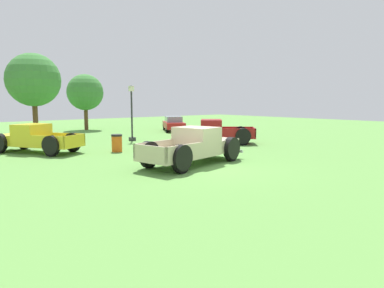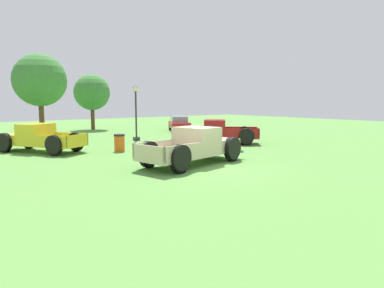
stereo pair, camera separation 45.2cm
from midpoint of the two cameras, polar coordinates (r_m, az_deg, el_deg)
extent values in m
plane|color=#5B9342|center=(14.61, 3.01, -3.90)|extent=(80.00, 80.00, 0.00)
cube|color=#C6B793|center=(16.68, 4.78, -0.13)|extent=(1.87, 1.89, 0.58)
cube|color=silver|center=(17.35, 6.35, 0.13)|extent=(0.35, 1.43, 0.49)
sphere|color=silver|center=(17.69, 4.58, 0.38)|extent=(0.21, 0.21, 0.21)
sphere|color=silver|center=(16.98, 8.10, 0.05)|extent=(0.21, 0.21, 0.21)
cube|color=#C6B793|center=(15.47, 1.60, 0.51)|extent=(1.69, 2.00, 1.22)
cube|color=#8C9EA8|center=(15.95, 3.05, 1.67)|extent=(0.34, 1.51, 0.54)
cube|color=#C6B793|center=(14.21, -2.96, -2.34)|extent=(2.52, 2.17, 0.11)
cube|color=#C6B793|center=(14.74, -5.35, -0.67)|extent=(2.19, 0.52, 0.58)
cube|color=#C6B793|center=(13.60, -0.39, -1.29)|extent=(2.19, 0.52, 0.58)
cube|color=#C6B793|center=(13.41, -6.10, -1.45)|extent=(0.43, 1.75, 0.58)
cylinder|color=black|center=(17.25, 2.37, -0.85)|extent=(0.83, 0.39, 0.80)
cylinder|color=#B7B7BC|center=(17.26, 2.34, -0.85)|extent=(0.36, 0.31, 0.32)
cylinder|color=black|center=(17.22, 2.37, -0.18)|extent=(1.05, 0.49, 1.02)
cylinder|color=black|center=(16.23, 7.32, -1.40)|extent=(0.83, 0.39, 0.80)
cylinder|color=#B7B7BC|center=(16.22, 7.35, -1.41)|extent=(0.36, 0.31, 0.32)
cylinder|color=black|center=(16.20, 7.33, -0.69)|extent=(1.05, 0.49, 1.02)
cylinder|color=black|center=(14.65, -6.20, -2.30)|extent=(0.83, 0.39, 0.80)
cylinder|color=#B7B7BC|center=(14.66, -6.23, -2.29)|extent=(0.36, 0.31, 0.32)
cylinder|color=black|center=(14.62, -6.21, -1.51)|extent=(1.05, 0.49, 1.02)
cylinder|color=black|center=(13.43, -0.97, -3.11)|extent=(0.83, 0.39, 0.80)
cylinder|color=#B7B7BC|center=(13.43, -0.94, -3.11)|extent=(0.36, 0.31, 0.32)
cylinder|color=black|center=(13.40, -0.97, -2.26)|extent=(1.05, 0.49, 1.02)
cube|color=silver|center=(17.43, 6.41, -0.94)|extent=(0.48, 1.91, 0.13)
cube|color=maroon|center=(22.84, 0.69, 1.76)|extent=(2.16, 2.16, 0.56)
cube|color=silver|center=(22.90, -1.26, 1.77)|extent=(0.98, 1.06, 0.47)
sphere|color=silver|center=(22.29, -1.36, 1.70)|extent=(0.20, 0.20, 0.20)
sphere|color=silver|center=(23.51, -1.07, 1.98)|extent=(0.20, 0.20, 0.20)
cube|color=maroon|center=(22.77, 4.26, 2.49)|extent=(2.12, 2.14, 1.17)
cube|color=#8C9EA8|center=(22.76, 2.70, 3.15)|extent=(1.02, 1.11, 0.51)
cube|color=maroon|center=(22.89, 8.56, 1.12)|extent=(2.71, 2.69, 0.10)
cube|color=maroon|center=(22.06, 8.74, 1.75)|extent=(1.62, 1.50, 0.56)
cube|color=maroon|center=(23.66, 8.43, 2.11)|extent=(1.62, 1.50, 0.56)
cube|color=maroon|center=(22.96, 11.13, 1.91)|extent=(1.20, 1.30, 0.56)
cylinder|color=black|center=(22.02, 0.55, 0.83)|extent=(0.72, 0.68, 0.77)
cylinder|color=#B7B7BC|center=(22.01, 0.55, 0.83)|extent=(0.39, 0.39, 0.31)
cylinder|color=black|center=(22.00, 0.55, 1.34)|extent=(0.91, 0.87, 0.97)
cylinder|color=black|center=(23.71, 0.81, 1.28)|extent=(0.72, 0.68, 0.77)
cylinder|color=#B7B7BC|center=(23.72, 0.81, 1.28)|extent=(0.39, 0.39, 0.31)
cylinder|color=black|center=(23.69, 0.81, 1.75)|extent=(0.91, 0.87, 0.97)
cylinder|color=black|center=(22.07, 9.38, 0.75)|extent=(0.72, 0.68, 0.77)
cylinder|color=#B7B7BC|center=(22.06, 9.38, 0.75)|extent=(0.39, 0.39, 0.31)
cylinder|color=black|center=(22.05, 9.39, 1.25)|extent=(0.91, 0.87, 0.97)
cylinder|color=black|center=(23.76, 9.01, 1.20)|extent=(0.72, 0.68, 0.77)
cylinder|color=#B7B7BC|center=(23.77, 9.01, 1.20)|extent=(0.39, 0.39, 0.31)
cylinder|color=black|center=(23.74, 9.02, 1.67)|extent=(0.91, 0.87, 0.97)
cube|color=silver|center=(22.94, -1.36, 0.98)|extent=(1.32, 1.43, 0.12)
cube|color=yellow|center=(21.77, -25.98, 0.76)|extent=(2.08, 2.07, 0.55)
cube|color=silver|center=(22.33, -27.35, 0.82)|extent=(1.20, 0.76, 0.46)
sphere|color=silver|center=(22.73, -26.19, 1.05)|extent=(0.20, 0.20, 0.20)
cube|color=yellow|center=(20.75, -23.36, 1.45)|extent=(2.10, 1.98, 1.15)
cube|color=#8C9EA8|center=(21.16, -24.58, 2.18)|extent=(1.26, 0.78, 0.51)
cube|color=yellow|center=(19.68, -19.70, -0.20)|extent=(2.52, 2.66, 0.10)
cube|color=yellow|center=(19.04, -21.28, 0.49)|extent=(1.16, 1.84, 0.55)
cube|color=yellow|center=(20.25, -18.29, 0.98)|extent=(1.16, 1.84, 0.55)
cube|color=yellow|center=(19.01, -17.41, 0.64)|extent=(1.47, 0.94, 0.55)
cylinder|color=black|center=(21.23, -27.58, -0.22)|extent=(0.58, 0.76, 0.76)
cylinder|color=#B7B7BC|center=(21.23, -27.60, -0.22)|extent=(0.36, 0.38, 0.30)
cylinder|color=black|center=(21.21, -27.61, 0.30)|extent=(0.74, 0.97, 0.96)
cylinder|color=black|center=(22.38, -24.39, 0.29)|extent=(0.58, 0.76, 0.76)
cylinder|color=#B7B7BC|center=(22.39, -24.38, 0.29)|extent=(0.36, 0.38, 0.30)
cylinder|color=black|center=(22.36, -24.42, 0.78)|extent=(0.74, 0.97, 0.96)
cylinder|color=black|center=(18.89, -20.75, -0.68)|extent=(0.58, 0.76, 0.76)
cylinder|color=#B7B7BC|center=(18.88, -20.77, -0.69)|extent=(0.36, 0.38, 0.30)
cylinder|color=black|center=(18.87, -20.77, -0.10)|extent=(0.74, 0.97, 0.96)
cylinder|color=black|center=(20.17, -17.62, -0.09)|extent=(0.58, 0.76, 0.76)
cylinder|color=#B7B7BC|center=(20.18, -17.60, -0.09)|extent=(0.36, 0.38, 0.30)
cylinder|color=black|center=(20.15, -17.64, 0.45)|extent=(0.74, 0.97, 0.96)
cube|color=silver|center=(22.40, -27.37, 0.03)|extent=(1.61, 1.03, 0.12)
cube|color=#B21E1E|center=(32.11, -1.69, 3.11)|extent=(3.44, 4.31, 0.55)
cube|color=#7F939E|center=(32.21, -1.72, 4.06)|extent=(2.32, 2.64, 0.50)
cylinder|color=black|center=(30.87, -0.05, 2.45)|extent=(0.45, 0.60, 0.59)
cylinder|color=black|center=(30.69, -2.75, 2.41)|extent=(0.45, 0.60, 0.59)
cylinder|color=black|center=(33.57, -0.72, 2.82)|extent=(0.45, 0.60, 0.59)
cylinder|color=black|center=(33.41, -3.21, 2.79)|extent=(0.45, 0.60, 0.59)
cube|color=#2D2D33|center=(24.73, -8.46, 0.83)|extent=(0.36, 0.36, 0.25)
cylinder|color=#2D2D33|center=(24.61, -8.53, 4.77)|extent=(0.12, 0.12, 3.14)
cube|color=#F2EACC|center=(24.60, -8.61, 8.85)|extent=(0.28, 0.28, 0.36)
cone|color=#2D2D33|center=(24.61, -8.61, 9.27)|extent=(0.32, 0.32, 0.14)
cylinder|color=orange|center=(19.59, -11.02, 0.04)|extent=(0.56, 0.56, 0.85)
cylinder|color=black|center=(19.54, -11.05, 1.43)|extent=(0.59, 0.59, 0.10)
cylinder|color=brown|center=(27.93, -22.72, 3.71)|extent=(0.36, 0.36, 2.82)
sphere|color=#3D7F38|center=(27.94, -23.00, 9.50)|extent=(3.77, 3.77, 3.77)
cylinder|color=brown|center=(35.01, -15.42, 4.13)|extent=(0.36, 0.36, 2.28)
sphere|color=#3D7F38|center=(34.98, -15.55, 8.06)|extent=(3.37, 3.37, 3.37)
camera|label=1|loc=(0.23, -89.15, 0.11)|focal=32.94mm
camera|label=2|loc=(0.23, 90.85, -0.11)|focal=32.94mm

